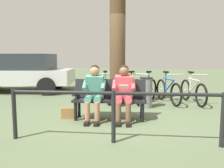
{
  "coord_description": "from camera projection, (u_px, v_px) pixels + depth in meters",
  "views": [
    {
      "loc": [
        -0.92,
        5.01,
        1.4
      ],
      "look_at": [
        0.09,
        -0.21,
        0.75
      ],
      "focal_mm": 37.25,
      "sensor_mm": 36.0,
      "label": 1
    }
  ],
  "objects": [
    {
      "name": "ground_plane",
      "position": [
        114.0,
        118.0,
        5.22
      ],
      "size": [
        40.0,
        40.0,
        0.0
      ],
      "primitive_type": "plane",
      "color": "#566647"
    },
    {
      "name": "bench",
      "position": [
        110.0,
        96.0,
        5.17
      ],
      "size": [
        1.64,
        0.66,
        0.87
      ],
      "rotation": [
        0.0,
        0.0,
        0.12
      ],
      "color": "black",
      "rests_on": "ground"
    },
    {
      "name": "person_reading",
      "position": [
        124.0,
        90.0,
        4.97
      ],
      "size": [
        0.52,
        0.8,
        1.2
      ],
      "rotation": [
        0.0,
        0.0,
        0.12
      ],
      "color": "#D84C59",
      "rests_on": "ground"
    },
    {
      "name": "person_companion",
      "position": [
        94.0,
        90.0,
        5.02
      ],
      "size": [
        0.52,
        0.8,
        1.2
      ],
      "rotation": [
        0.0,
        0.0,
        0.12
      ],
      "color": "#4C8C7A",
      "rests_on": "ground"
    },
    {
      "name": "handbag",
      "position": [
        68.0,
        113.0,
        5.21
      ],
      "size": [
        0.32,
        0.19,
        0.24
      ],
      "primitive_type": "cube",
      "rotation": [
        0.0,
        0.0,
        0.19
      ],
      "color": "olive",
      "rests_on": "ground"
    },
    {
      "name": "tree_trunk",
      "position": [
        118.0,
        46.0,
        6.38
      ],
      "size": [
        0.43,
        0.43,
        3.34
      ],
      "primitive_type": "cylinder",
      "color": "#4C3823",
      "rests_on": "ground"
    },
    {
      "name": "litter_bin",
      "position": [
        146.0,
        92.0,
        6.25
      ],
      "size": [
        0.35,
        0.35,
        0.83
      ],
      "color": "slate",
      "rests_on": "ground"
    },
    {
      "name": "bicycle_orange",
      "position": [
        193.0,
        91.0,
        6.8
      ],
      "size": [
        0.63,
        1.62,
        0.94
      ],
      "rotation": [
        0.0,
        0.0,
        1.87
      ],
      "color": "black",
      "rests_on": "ground"
    },
    {
      "name": "bicycle_blue",
      "position": [
        168.0,
        91.0,
        6.89
      ],
      "size": [
        0.73,
        1.57,
        0.94
      ],
      "rotation": [
        0.0,
        0.0,
        1.96
      ],
      "color": "black",
      "rests_on": "ground"
    },
    {
      "name": "bicycle_purple",
      "position": [
        146.0,
        90.0,
        6.98
      ],
      "size": [
        0.67,
        1.6,
        0.94
      ],
      "rotation": [
        0.0,
        0.0,
        1.23
      ],
      "color": "black",
      "rests_on": "ground"
    },
    {
      "name": "bicycle_green",
      "position": [
        128.0,
        90.0,
        7.02
      ],
      "size": [
        0.73,
        1.58,
        0.94
      ],
      "rotation": [
        0.0,
        0.0,
        1.18
      ],
      "color": "black",
      "rests_on": "ground"
    },
    {
      "name": "bicycle_black",
      "position": [
        106.0,
        90.0,
        7.12
      ],
      "size": [
        0.69,
        1.6,
        0.94
      ],
      "rotation": [
        0.0,
        0.0,
        1.92
      ],
      "color": "black",
      "rests_on": "ground"
    },
    {
      "name": "railing_fence",
      "position": [
        113.0,
        106.0,
        3.69
      ],
      "size": [
        3.41,
        0.34,
        0.85
      ],
      "rotation": [
        0.0,
        0.0,
        0.08
      ],
      "color": "black",
      "rests_on": "ground"
    },
    {
      "name": "parked_car",
      "position": [
        19.0,
        72.0,
        9.06
      ],
      "size": [
        4.46,
        2.62,
        1.47
      ],
      "rotation": [
        0.0,
        0.0,
        0.19
      ],
      "color": "silver",
      "rests_on": "ground"
    }
  ]
}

